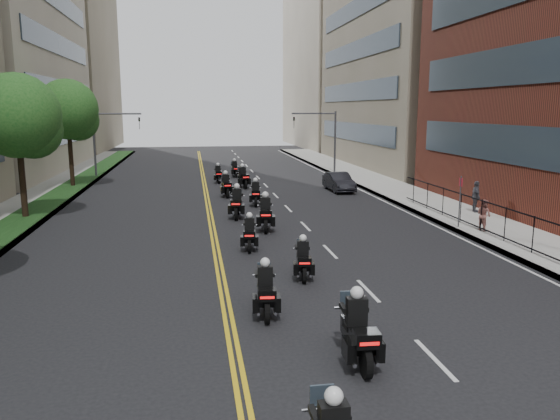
# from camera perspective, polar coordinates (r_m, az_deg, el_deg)

# --- Properties ---
(sidewalk_right) EXTENTS (4.00, 90.00, 0.15)m
(sidewalk_right) POSITION_cam_1_polar(r_m,az_deg,el_deg) (34.90, 15.24, 0.68)
(sidewalk_right) COLOR gray
(sidewalk_right) RESTS_ON ground
(sidewalk_left) EXTENTS (4.00, 90.00, 0.15)m
(sidewalk_left) POSITION_cam_1_polar(r_m,az_deg,el_deg) (33.26, -25.89, -0.49)
(sidewalk_left) COLOR gray
(sidewalk_left) RESTS_ON ground
(grass_strip) EXTENTS (2.00, 90.00, 0.04)m
(grass_strip) POSITION_cam_1_polar(r_m,az_deg,el_deg) (33.02, -24.58, -0.29)
(grass_strip) COLOR black
(grass_strip) RESTS_ON sidewalk_left
(building_right_tan) EXTENTS (15.11, 28.00, 30.00)m
(building_right_tan) POSITION_cam_1_polar(r_m,az_deg,el_deg) (59.98, 15.21, 19.00)
(building_right_tan) COLOR #797058
(building_right_tan) RESTS_ON ground
(building_right_far) EXTENTS (15.00, 28.00, 26.00)m
(building_right_far) POSITION_cam_1_polar(r_m,az_deg,el_deg) (87.89, 6.86, 15.17)
(building_right_far) COLOR #A39783
(building_right_far) RESTS_ON ground
(building_left_far) EXTENTS (16.00, 28.00, 26.00)m
(building_left_far) POSITION_cam_1_polar(r_m,az_deg,el_deg) (86.85, -22.97, 14.49)
(building_left_far) COLOR #797058
(building_left_far) RESTS_ON ground
(iron_fence) EXTENTS (0.05, 28.00, 1.50)m
(iron_fence) POSITION_cam_1_polar(r_m,az_deg,el_deg) (23.16, 26.30, -2.86)
(iron_fence) COLOR black
(iron_fence) RESTS_ON sidewalk_right
(traffic_signal_right) EXTENTS (4.09, 0.20, 5.60)m
(traffic_signal_right) POSITION_cam_1_polar(r_m,az_deg,el_deg) (49.77, 4.71, 8.07)
(traffic_signal_right) COLOR #3F3F44
(traffic_signal_right) RESTS_ON ground
(traffic_signal_left) EXTENTS (4.09, 0.20, 5.60)m
(traffic_signal_left) POSITION_cam_1_polar(r_m,az_deg,el_deg) (48.87, -17.78, 7.56)
(traffic_signal_left) COLOR #3F3F44
(traffic_signal_left) RESTS_ON ground
(motorcycle_1) EXTENTS (0.58, 2.44, 1.80)m
(motorcycle_1) POSITION_cam_1_polar(r_m,az_deg,el_deg) (13.08, 8.11, -12.64)
(motorcycle_1) COLOR black
(motorcycle_1) RESTS_ON ground
(motorcycle_2) EXTENTS (0.59, 2.24, 1.65)m
(motorcycle_2) POSITION_cam_1_polar(r_m,az_deg,el_deg) (15.80, -1.53, -8.61)
(motorcycle_2) COLOR black
(motorcycle_2) RESTS_ON ground
(motorcycle_3) EXTENTS (0.63, 2.06, 1.53)m
(motorcycle_3) POSITION_cam_1_polar(r_m,az_deg,el_deg) (19.12, 2.42, -5.34)
(motorcycle_3) COLOR black
(motorcycle_3) RESTS_ON ground
(motorcycle_4) EXTENTS (0.61, 2.12, 1.56)m
(motorcycle_4) POSITION_cam_1_polar(r_m,az_deg,el_deg) (22.94, -3.21, -2.61)
(motorcycle_4) COLOR black
(motorcycle_4) RESTS_ON ground
(motorcycle_5) EXTENTS (0.74, 2.55, 1.88)m
(motorcycle_5) POSITION_cam_1_polar(r_m,az_deg,el_deg) (26.48, -1.53, -0.54)
(motorcycle_5) COLOR black
(motorcycle_5) RESTS_ON ground
(motorcycle_6) EXTENTS (0.77, 2.51, 1.86)m
(motorcycle_6) POSITION_cam_1_polar(r_m,az_deg,el_deg) (29.59, -4.52, 0.60)
(motorcycle_6) COLOR black
(motorcycle_6) RESTS_ON ground
(motorcycle_7) EXTENTS (0.63, 2.28, 1.68)m
(motorcycle_7) POSITION_cam_1_polar(r_m,az_deg,el_deg) (33.35, -2.56, 1.63)
(motorcycle_7) COLOR black
(motorcycle_7) RESTS_ON ground
(motorcycle_8) EXTENTS (0.59, 2.38, 1.75)m
(motorcycle_8) POSITION_cam_1_polar(r_m,az_deg,el_deg) (36.80, -5.66, 2.48)
(motorcycle_8) COLOR black
(motorcycle_8) RESTS_ON ground
(motorcycle_9) EXTENTS (0.74, 2.44, 1.80)m
(motorcycle_9) POSITION_cam_1_polar(r_m,az_deg,el_deg) (40.84, -3.90, 3.33)
(motorcycle_9) COLOR black
(motorcycle_9) RESTS_ON ground
(motorcycle_10) EXTENTS (0.50, 2.14, 1.58)m
(motorcycle_10) POSITION_cam_1_polar(r_m,az_deg,el_deg) (43.85, -6.48, 3.67)
(motorcycle_10) COLOR black
(motorcycle_10) RESTS_ON ground
(motorcycle_11) EXTENTS (0.57, 2.15, 1.59)m
(motorcycle_11) POSITION_cam_1_polar(r_m,az_deg,el_deg) (47.47, -4.76, 4.23)
(motorcycle_11) COLOR black
(motorcycle_11) RESTS_ON ground
(parked_sedan) EXTENTS (1.55, 4.08, 1.33)m
(parked_sedan) POSITION_cam_1_polar(r_m,az_deg,el_deg) (39.34, 6.17, 2.95)
(parked_sedan) COLOR black
(parked_sedan) RESTS_ON ground
(pedestrian_b) EXTENTS (0.73, 0.84, 1.50)m
(pedestrian_b) POSITION_cam_1_polar(r_m,az_deg,el_deg) (27.49, 20.52, -0.47)
(pedestrian_b) COLOR #8B544C
(pedestrian_b) RESTS_ON sidewalk_right
(pedestrian_c) EXTENTS (0.60, 1.08, 1.75)m
(pedestrian_c) POSITION_cam_1_polar(r_m,az_deg,el_deg) (32.17, 19.79, 1.33)
(pedestrian_c) COLOR #47474F
(pedestrian_c) RESTS_ON sidewalk_right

